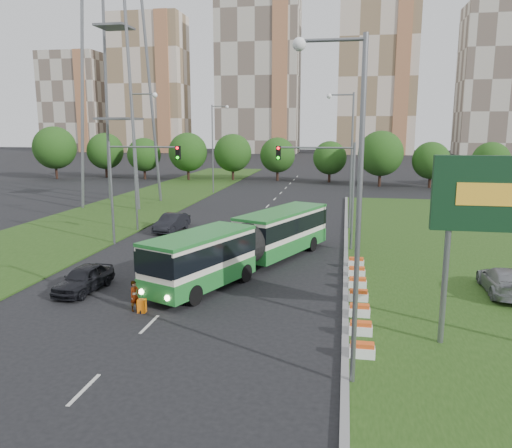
% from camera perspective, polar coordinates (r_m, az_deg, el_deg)
% --- Properties ---
extents(ground, '(360.00, 360.00, 0.00)m').
position_cam_1_polar(ground, '(28.89, -1.98, -7.31)').
color(ground, black).
rests_on(ground, ground).
extents(grass_median, '(14.00, 60.00, 0.15)m').
position_cam_1_polar(grass_median, '(36.66, 21.19, -3.96)').
color(grass_median, '#214212').
rests_on(grass_median, ground).
extents(median_kerb, '(0.30, 60.00, 0.18)m').
position_cam_1_polar(median_kerb, '(35.94, 10.24, -3.64)').
color(median_kerb, gray).
rests_on(median_kerb, ground).
extents(left_verge, '(12.00, 110.00, 0.10)m').
position_cam_1_polar(left_verge, '(57.72, -14.35, 1.69)').
color(left_verge, '#214212').
rests_on(left_verge, ground).
extents(lane_markings, '(0.20, 100.00, 0.01)m').
position_cam_1_polar(lane_markings, '(48.48, -0.49, 0.24)').
color(lane_markings, beige).
rests_on(lane_markings, ground).
extents(flower_planters, '(1.10, 13.70, 0.60)m').
position_cam_1_polar(flower_planters, '(26.84, 11.63, -7.97)').
color(flower_planters, white).
rests_on(flower_planters, grass_median).
extents(billboard, '(6.00, 0.37, 8.00)m').
position_cam_1_polar(billboard, '(21.96, 27.13, 2.16)').
color(billboard, slate).
rests_on(billboard, ground).
extents(traffic_mast_median, '(5.76, 0.32, 8.00)m').
position_cam_1_polar(traffic_mast_median, '(37.00, 8.55, 5.12)').
color(traffic_mast_median, slate).
rests_on(traffic_mast_median, ground).
extents(traffic_mast_left, '(5.76, 0.32, 8.00)m').
position_cam_1_polar(traffic_mast_left, '(39.46, -14.17, 5.27)').
color(traffic_mast_left, slate).
rests_on(traffic_mast_left, ground).
extents(street_lamps, '(36.00, 60.00, 12.00)m').
position_cam_1_polar(street_lamps, '(37.96, -3.31, 6.36)').
color(street_lamps, slate).
rests_on(street_lamps, ground).
extents(transmission_pylon, '(12.00, 12.00, 44.00)m').
position_cam_1_polar(transmission_pylon, '(61.93, -15.99, 22.68)').
color(transmission_pylon, slate).
rests_on(transmission_pylon, ground).
extents(tree_line, '(120.00, 8.00, 9.00)m').
position_cam_1_polar(tree_line, '(82.03, 13.19, 7.56)').
color(tree_line, '#1F4913').
rests_on(tree_line, ground).
extents(apartment_tower_west, '(26.00, 15.00, 48.00)m').
position_cam_1_polar(apartment_tower_west, '(191.03, -12.06, 15.30)').
color(apartment_tower_west, beige).
rests_on(apartment_tower_west, ground).
extents(apartment_tower_cwest, '(28.00, 15.00, 52.00)m').
position_cam_1_polar(apartment_tower_cwest, '(180.25, 0.29, 16.44)').
color(apartment_tower_cwest, beige).
rests_on(apartment_tower_cwest, ground).
extents(apartment_tower_ceast, '(25.00, 15.00, 50.00)m').
position_cam_1_polar(apartment_tower_ceast, '(177.75, 13.62, 15.89)').
color(apartment_tower_ceast, beige).
rests_on(apartment_tower_ceast, ground).
extents(apartment_tower_east, '(27.00, 15.00, 47.00)m').
position_cam_1_polar(apartment_tower_east, '(184.07, 26.53, 14.42)').
color(apartment_tower_east, beige).
rests_on(apartment_tower_east, ground).
extents(midrise_west, '(22.00, 14.00, 36.00)m').
position_cam_1_polar(midrise_west, '(203.71, -20.04, 12.91)').
color(midrise_west, beige).
rests_on(midrise_west, ground).
extents(articulated_bus, '(2.71, 17.37, 2.86)m').
position_cam_1_polar(articulated_bus, '(32.19, -1.24, -2.14)').
color(articulated_bus, silver).
rests_on(articulated_bus, ground).
extents(car_left_near, '(2.06, 4.44, 1.47)m').
position_cam_1_polar(car_left_near, '(29.71, -19.08, -5.92)').
color(car_left_near, black).
rests_on(car_left_near, ground).
extents(car_left_far, '(2.05, 4.84, 1.55)m').
position_cam_1_polar(car_left_far, '(44.69, -9.60, 0.17)').
color(car_left_far, black).
rests_on(car_left_far, ground).
extents(car_median, '(2.14, 5.02, 1.44)m').
position_cam_1_polar(car_median, '(30.41, 26.47, -5.83)').
color(car_median, gray).
rests_on(car_median, grass_median).
extents(pedestrian, '(0.57, 0.67, 1.56)m').
position_cam_1_polar(pedestrian, '(25.94, -13.70, -7.98)').
color(pedestrian, gray).
rests_on(pedestrian, ground).
extents(shopping_trolley, '(0.40, 0.42, 0.68)m').
position_cam_1_polar(shopping_trolley, '(25.76, -12.92, -9.12)').
color(shopping_trolley, orange).
rests_on(shopping_trolley, ground).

